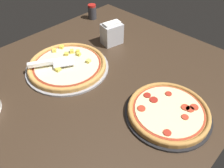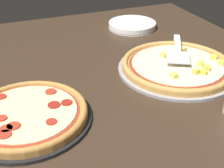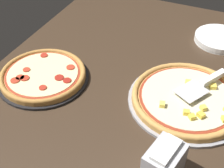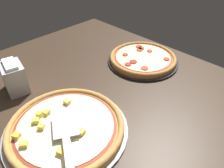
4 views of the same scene
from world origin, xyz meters
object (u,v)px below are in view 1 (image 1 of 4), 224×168
(pizza_back, at_px, (168,111))
(serving_spatula, at_px, (47,63))
(pizza_front, at_px, (67,65))
(parmesan_shaker, at_px, (92,12))
(napkin_holder, at_px, (112,33))

(pizza_back, distance_m, serving_spatula, 0.61)
(pizza_front, relative_size, parmesan_shaker, 3.97)
(pizza_back, distance_m, napkin_holder, 0.59)
(pizza_front, relative_size, pizza_back, 1.19)
(pizza_back, bearing_deg, napkin_holder, -113.23)
(serving_spatula, relative_size, parmesan_shaker, 2.25)
(pizza_front, height_order, pizza_back, pizza_front)
(serving_spatula, bearing_deg, napkin_holder, 174.54)
(pizza_back, distance_m, parmesan_shaker, 0.95)
(serving_spatula, height_order, parmesan_shaker, parmesan_shaker)
(pizza_front, height_order, parmesan_shaker, parmesan_shaker)
(pizza_front, bearing_deg, parmesan_shaker, -144.63)
(serving_spatula, xyz_separation_m, napkin_holder, (-0.41, 0.04, 0.01))
(pizza_back, xyz_separation_m, serving_spatula, (0.18, -0.58, 0.03))
(pizza_front, distance_m, napkin_holder, 0.33)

